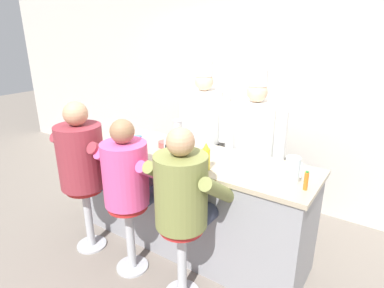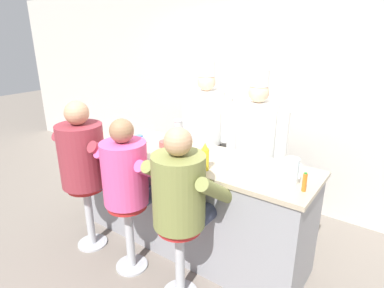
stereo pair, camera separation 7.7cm
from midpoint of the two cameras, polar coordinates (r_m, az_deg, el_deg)
The scene contains 17 objects.
ground_plane at distance 3.39m, azimuth -3.71°, elevation -19.92°, with size 20.00×20.00×0.00m, color slate.
wall_back at distance 4.22m, azimuth 11.52°, elevation 8.24°, with size 10.00×0.06×2.70m.
diner_counter at distance 3.33m, azimuth 0.01°, elevation -9.91°, with size 2.47×0.71×1.03m.
ketchup_bottle_red at distance 2.80m, azimuth -1.89°, elevation -1.51°, with size 0.06×0.06×0.25m.
mustard_bottle_yellow at distance 2.71m, azimuth 3.13°, elevation -2.38°, with size 0.07×0.07×0.24m.
hot_sauce_bottle_orange at distance 2.52m, azimuth 20.20°, elevation -6.40°, with size 0.03×0.03×0.15m.
water_pitcher_clear at distance 2.62m, azimuth 18.04°, elevation -4.50°, with size 0.13×0.12×0.20m.
breakfast_plate at distance 3.02m, azimuth 0.08°, elevation -2.02°, with size 0.25×0.25×0.05m.
cereal_bowl at distance 3.28m, azimuth -3.98°, elevation 0.01°, with size 0.14×0.14×0.06m.
coffee_mug_blue at distance 3.42m, azimuth -8.67°, elevation 0.88°, with size 0.12×0.08×0.08m.
cup_stack_steel at distance 3.19m, azimuth -1.74°, elevation 1.74°, with size 0.09×0.09×0.29m.
napkin_dispenser_chrome at distance 3.11m, azimuth -3.20°, elevation -0.41°, with size 0.10×0.06×0.13m.
diner_seated_maroon at distance 3.29m, azimuth -17.74°, elevation -2.52°, with size 0.66×0.65×1.55m.
diner_seated_pink at distance 2.88m, azimuth -10.54°, elevation -5.87°, with size 0.60×0.59×1.47m.
diner_seated_olive at distance 2.52m, azimuth -0.98°, elevation -9.06°, with size 0.63×0.62×1.50m.
cook_in_whites_near at distance 4.00m, azimuth 3.01°, elevation 2.78°, with size 0.71×0.45×1.81m.
cook_in_whites_far at distance 3.56m, azimuth 11.76°, elevation -0.08°, with size 0.70×0.45×1.78m.
Camera 2 is at (1.72, -1.98, 2.16)m, focal length 30.00 mm.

